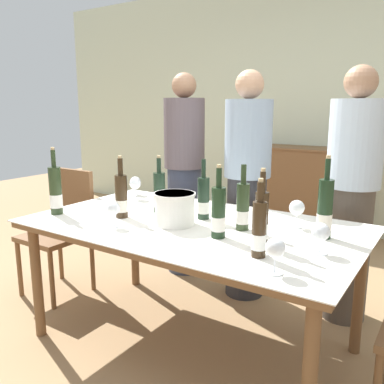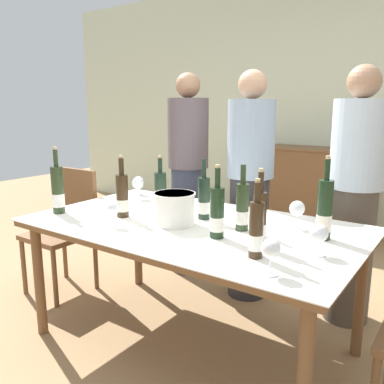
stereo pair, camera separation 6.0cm
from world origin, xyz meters
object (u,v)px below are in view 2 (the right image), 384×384
(person_guest_left, at_px, (250,188))
(wine_bottle_7, at_px, (324,211))
(sideboard_cabinet, at_px, (310,191))
(wine_bottle_6, at_px, (217,214))
(dining_table, at_px, (192,234))
(wine_bottle_0, at_px, (260,220))
(wine_bottle_5, at_px, (204,199))
(wine_bottle_3, at_px, (122,196))
(wine_glass_4, at_px, (138,184))
(wine_bottle_2, at_px, (256,230))
(wine_glass_1, at_px, (319,234))
(ice_bucket, at_px, (175,208))
(wine_glass_0, at_px, (297,209))
(wine_glass_2, at_px, (271,250))
(wine_glass_5, at_px, (138,182))
(wine_bottle_1, at_px, (161,193))
(person_host, at_px, (188,176))
(wine_bottle_8, at_px, (58,191))
(chair_left_end, at_px, (67,222))
(wine_bottle_4, at_px, (242,208))
(wine_glass_3, at_px, (114,209))
(person_guest_right, at_px, (354,199))

(person_guest_left, bearing_deg, wine_bottle_7, -40.66)
(sideboard_cabinet, distance_m, wine_bottle_6, 2.69)
(dining_table, height_order, wine_bottle_0, wine_bottle_0)
(dining_table, height_order, wine_bottle_5, wine_bottle_5)
(wine_bottle_3, height_order, wine_glass_4, wine_bottle_3)
(wine_bottle_2, xyz_separation_m, wine_glass_1, (0.21, 0.19, -0.03))
(ice_bucket, height_order, wine_bottle_6, wine_bottle_6)
(wine_bottle_6, bearing_deg, wine_bottle_3, 178.90)
(wine_bottle_5, distance_m, wine_glass_0, 0.53)
(wine_glass_2, relative_size, wine_glass_5, 1.08)
(wine_bottle_1, relative_size, wine_glass_1, 2.51)
(wine_glass_4, bearing_deg, ice_bucket, -31.15)
(wine_bottle_2, distance_m, person_host, 1.66)
(dining_table, xyz_separation_m, wine_glass_0, (0.51, 0.25, 0.17))
(dining_table, height_order, wine_bottle_7, wine_bottle_7)
(wine_bottle_7, height_order, wine_bottle_8, wine_bottle_7)
(wine_bottle_1, distance_m, wine_bottle_8, 0.62)
(wine_bottle_7, relative_size, chair_left_end, 0.45)
(wine_bottle_4, bearing_deg, wine_bottle_5, 166.72)
(wine_glass_3, xyz_separation_m, wine_glass_4, (-0.36, 0.58, 0.01))
(wine_glass_2, xyz_separation_m, person_guest_left, (-0.69, 1.17, -0.03))
(wine_glass_2, bearing_deg, person_host, 135.55)
(wine_bottle_5, height_order, wine_glass_5, wine_bottle_5)
(wine_bottle_5, relative_size, wine_glass_3, 2.54)
(sideboard_cabinet, xyz_separation_m, wine_bottle_5, (0.18, -2.37, 0.38))
(dining_table, bearing_deg, ice_bucket, -133.84)
(wine_bottle_1, relative_size, wine_bottle_4, 1.01)
(chair_left_end, bearing_deg, wine_bottle_8, -41.51)
(dining_table, distance_m, wine_bottle_3, 0.47)
(wine_bottle_2, height_order, wine_glass_5, wine_bottle_2)
(wine_glass_0, relative_size, wine_glass_3, 1.09)
(wine_glass_3, height_order, person_host, person_host)
(wine_bottle_8, bearing_deg, ice_bucket, 15.89)
(person_guest_right, bearing_deg, wine_glass_5, -163.88)
(wine_glass_2, bearing_deg, wine_bottle_3, 165.28)
(chair_left_end, bearing_deg, wine_glass_2, -14.62)
(wine_bottle_1, distance_m, chair_left_end, 0.97)
(wine_glass_1, bearing_deg, wine_bottle_3, -178.12)
(wine_bottle_1, bearing_deg, wine_bottle_3, -116.90)
(wine_glass_5, xyz_separation_m, person_guest_right, (1.44, 0.42, -0.02))
(wine_bottle_3, distance_m, wine_bottle_7, 1.13)
(wine_bottle_3, xyz_separation_m, person_host, (-0.25, 1.01, -0.04))
(wine_bottle_1, distance_m, wine_glass_1, 1.06)
(wine_bottle_2, relative_size, wine_bottle_7, 0.84)
(person_guest_left, bearing_deg, wine_bottle_1, -111.72)
(wine_glass_4, bearing_deg, wine_bottle_5, -14.72)
(person_guest_left, bearing_deg, wine_bottle_0, -60.39)
(wine_bottle_3, xyz_separation_m, wine_bottle_7, (1.10, 0.27, 0.02))
(person_host, bearing_deg, wine_bottle_5, -49.23)
(wine_bottle_0, height_order, wine_glass_5, wine_bottle_0)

